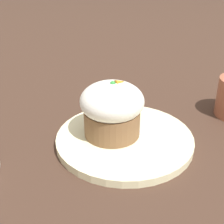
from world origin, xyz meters
name	(u,v)px	position (x,y,z in m)	size (l,w,h in m)	color
ground_plane	(125,142)	(0.00, 0.00, 0.00)	(4.00, 4.00, 0.00)	#3D281E
dessert_plate	(125,139)	(0.00, 0.00, 0.01)	(0.23, 0.23, 0.01)	beige
carrot_cake	(112,109)	(-0.01, 0.02, 0.06)	(0.11, 0.11, 0.10)	brown
spoon	(133,133)	(0.02, 0.00, 0.02)	(0.11, 0.06, 0.01)	silver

